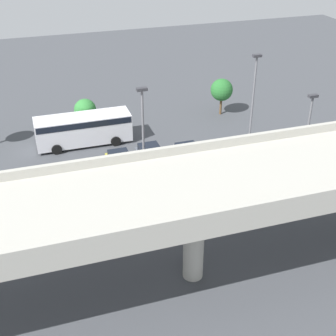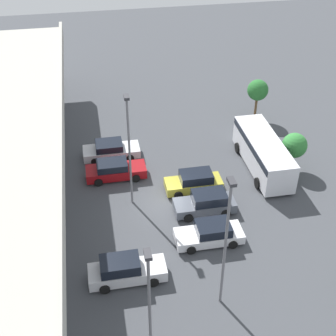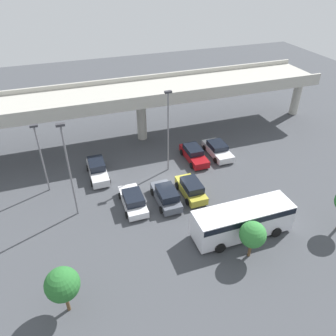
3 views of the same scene
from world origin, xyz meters
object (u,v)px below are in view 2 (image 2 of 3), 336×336
at_px(parked_car_0, 125,270).
at_px(parked_car_1, 210,233).
at_px(parked_car_3, 194,182).
at_px(lamp_post_mid_lot, 129,145).
at_px(lamp_post_by_overpass, 226,237).
at_px(lamp_post_near_aisle, 149,295).
at_px(parked_car_4, 115,170).
at_px(shuttle_bus, 263,151).
at_px(tree_front_right, 258,90).
at_px(parked_car_5, 111,150).
at_px(tree_front_centre, 294,146).
at_px(parked_car_2, 206,203).

distance_m(parked_car_0, parked_car_1, 6.53).
distance_m(parked_car_3, lamp_post_mid_lot, 6.71).
xyz_separation_m(parked_car_1, lamp_post_by_overpass, (-5.08, 0.70, 4.57)).
distance_m(parked_car_1, lamp_post_near_aisle, 9.76).
relative_size(parked_car_0, parked_car_3, 1.09).
xyz_separation_m(parked_car_1, parked_car_4, (8.61, 5.73, 0.03)).
bearing_deg(shuttle_bus, parked_car_3, 107.39).
xyz_separation_m(parked_car_3, tree_front_right, (10.23, -8.57, 2.22)).
xyz_separation_m(parked_car_0, lamp_post_near_aisle, (-5.05, -0.82, 3.52)).
xyz_separation_m(parked_car_3, parked_car_5, (5.89, 6.04, -0.09)).
relative_size(parked_car_5, shuttle_bus, 0.57).
relative_size(parked_car_1, shuttle_bus, 0.55).
xyz_separation_m(parked_car_1, lamp_post_mid_lot, (5.16, 4.76, 4.52)).
bearing_deg(tree_front_right, tree_front_centre, -179.40).
relative_size(parked_car_5, tree_front_right, 1.20).
xyz_separation_m(parked_car_1, tree_front_centre, (7.15, -8.89, 1.59)).
bearing_deg(tree_front_right, parked_car_5, 106.55).
relative_size(parked_car_2, lamp_post_by_overpass, 0.50).
bearing_deg(shuttle_bus, parked_car_1, 139.98).
bearing_deg(lamp_post_mid_lot, parked_car_0, 169.95).
bearing_deg(lamp_post_mid_lot, tree_front_centre, -81.70).
bearing_deg(lamp_post_near_aisle, parked_car_5, 1.65).
height_order(parked_car_5, lamp_post_by_overpass, lamp_post_by_overpass).
bearing_deg(parked_car_2, lamp_post_near_aisle, 61.27).
bearing_deg(shuttle_bus, parked_car_0, 128.69).
bearing_deg(parked_car_2, tree_front_centre, -154.38).
relative_size(lamp_post_near_aisle, lamp_post_by_overpass, 0.80).
xyz_separation_m(parked_car_5, shuttle_bus, (-3.91, -12.34, 0.93)).
height_order(parked_car_1, parked_car_5, parked_car_1).
bearing_deg(lamp_post_mid_lot, parked_car_5, 9.16).
bearing_deg(parked_car_3, lamp_post_mid_lot, 7.26).
xyz_separation_m(parked_car_3, lamp_post_mid_lot, (-0.64, 4.99, 4.44)).
height_order(parked_car_4, tree_front_right, tree_front_right).
distance_m(parked_car_4, parked_car_5, 3.07).
xyz_separation_m(parked_car_0, parked_car_1, (2.34, -6.09, -0.09)).
height_order(parked_car_3, lamp_post_by_overpass, lamp_post_by_overpass).
relative_size(shuttle_bus, tree_front_centre, 2.54).
height_order(parked_car_2, lamp_post_mid_lot, lamp_post_mid_lot).
xyz_separation_m(shuttle_bus, tree_front_right, (8.26, -2.28, 1.38)).
height_order(shuttle_bus, tree_front_right, tree_front_right).
relative_size(parked_car_3, lamp_post_mid_lot, 0.49).
distance_m(shuttle_bus, lamp_post_by_overpass, 15.18).
height_order(parked_car_3, tree_front_centre, tree_front_centre).
relative_size(parked_car_3, parked_car_5, 0.92).
bearing_deg(lamp_post_by_overpass, tree_front_right, -24.22).
distance_m(parked_car_3, lamp_post_near_aisle, 14.71).
relative_size(lamp_post_by_overpass, tree_front_centre, 2.73).
relative_size(parked_car_4, parked_car_5, 1.00).
relative_size(parked_car_1, parked_car_2, 1.03).
xyz_separation_m(parked_car_2, parked_car_5, (8.56, 6.31, -0.09)).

